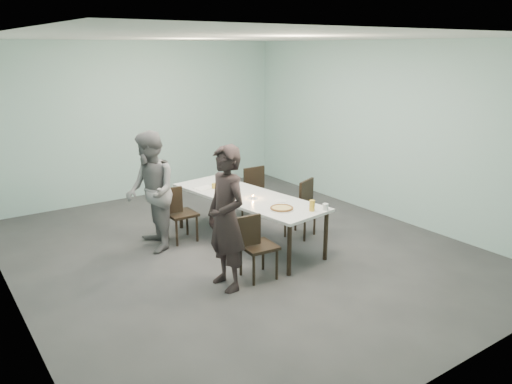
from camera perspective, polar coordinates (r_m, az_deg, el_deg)
ground at (r=7.40m, az=-1.98°, el=-6.66°), size 7.00×7.00×0.00m
room_shell at (r=6.87m, az=-2.15°, el=9.09°), size 6.02×7.02×3.01m
table at (r=7.45m, az=-1.02°, el=-0.81°), size 1.26×2.70×0.75m
chair_near_left at (r=6.34m, az=-0.32°, el=-5.78°), size 0.63×0.45×0.87m
chair_far_left at (r=7.65m, az=-9.08°, el=-2.08°), size 0.61×0.43×0.87m
chair_near_right at (r=7.88m, az=5.37°, el=-1.40°), size 0.65×0.55×0.87m
chair_far_right at (r=8.72m, az=-0.82°, el=0.41°), size 0.61×0.42×0.87m
diner_near at (r=6.02m, az=-3.42°, el=-3.04°), size 0.44×0.66×1.79m
diner_far at (r=7.33m, az=-11.95°, el=0.02°), size 0.81×0.96×1.75m
pizza at (r=6.80m, az=2.96°, el=-1.87°), size 0.34×0.34×0.04m
side_plate at (r=7.17m, az=2.85°, el=-1.00°), size 0.18×0.18×0.01m
beer_glass at (r=6.76m, az=6.42°, el=-1.56°), size 0.08×0.08×0.15m
water_tumbler at (r=6.83m, az=7.93°, el=-1.70°), size 0.08×0.08×0.09m
tealight at (r=7.28m, az=-0.36°, el=-0.59°), size 0.06×0.06×0.05m
amber_tumbler at (r=7.83m, az=-4.84°, el=0.70°), size 0.07×0.07×0.08m
menu at (r=7.87m, az=-5.90°, el=0.48°), size 0.33×0.26×0.01m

